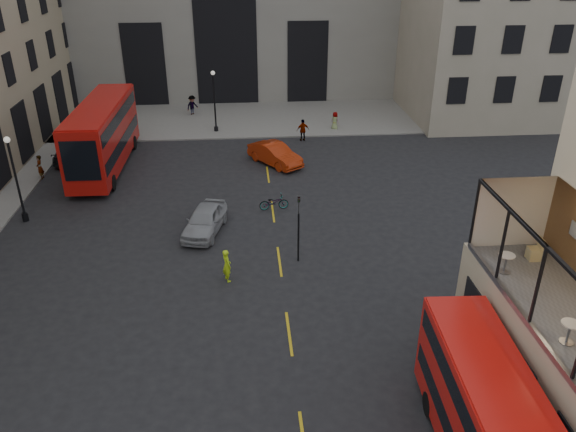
{
  "coord_description": "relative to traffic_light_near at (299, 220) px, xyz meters",
  "views": [
    {
      "loc": [
        -3.67,
        -13.42,
        15.62
      ],
      "look_at": [
        -1.6,
        11.4,
        3.0
      ],
      "focal_mm": 35.0,
      "sensor_mm": 36.0,
      "label": 1
    }
  ],
  "objects": [
    {
      "name": "pedestrian_d",
      "position": [
        5.42,
        21.81,
        -1.62
      ],
      "size": [
        0.92,
        0.91,
        1.61
      ],
      "primitive_type": "imported",
      "rotation": [
        0.0,
        0.0,
        2.37
      ],
      "color": "gray",
      "rests_on": "ground"
    },
    {
      "name": "gateway",
      "position": [
        -4.0,
        35.99,
        6.96
      ],
      "size": [
        35.0,
        10.6,
        18.0
      ],
      "color": "gray",
      "rests_on": "ground"
    },
    {
      "name": "bus_far",
      "position": [
        -12.78,
        14.38,
        0.28
      ],
      "size": [
        2.95,
        12.1,
        4.81
      ],
      "color": "#B5110C",
      "rests_on": "ground"
    },
    {
      "name": "street_lamp_a",
      "position": [
        -16.0,
        6.0,
        -0.03
      ],
      "size": [
        0.36,
        0.36,
        5.33
      ],
      "color": "black",
      "rests_on": "ground"
    },
    {
      "name": "pedestrian_b",
      "position": [
        -7.36,
        27.15,
        -1.46
      ],
      "size": [
        1.4,
        1.39,
        1.94
      ],
      "primitive_type": "imported",
      "rotation": [
        0.0,
        0.0,
        0.78
      ],
      "color": "gray",
      "rests_on": "ground"
    },
    {
      "name": "traffic_light_far",
      "position": [
        -14.0,
        16.0,
        0.0
      ],
      "size": [
        0.16,
        0.2,
        3.8
      ],
      "color": "black",
      "rests_on": "ground"
    },
    {
      "name": "host_frontage",
      "position": [
        7.5,
        -12.0,
        -0.17
      ],
      "size": [
        3.0,
        11.0,
        4.5
      ],
      "primitive_type": "cube",
      "color": "tan",
      "rests_on": "ground"
    },
    {
      "name": "pedestrian_c",
      "position": [
        2.3,
        19.15,
        -1.51
      ],
      "size": [
        1.14,
        0.64,
        1.84
      ],
      "primitive_type": "imported",
      "rotation": [
        0.0,
        0.0,
        3.33
      ],
      "color": "gray",
      "rests_on": "ground"
    },
    {
      "name": "street_lamp_b",
      "position": [
        -5.0,
        22.0,
        -0.03
      ],
      "size": [
        0.36,
        0.36,
        5.33
      ],
      "color": "black",
      "rests_on": "ground"
    },
    {
      "name": "car_b",
      "position": [
        -0.35,
        14.01,
        -1.63
      ],
      "size": [
        4.16,
        4.88,
        1.58
      ],
      "primitive_type": "imported",
      "rotation": [
        0.0,
        0.0,
        0.62
      ],
      "color": "#A8280A",
      "rests_on": "ground"
    },
    {
      "name": "pavement_far",
      "position": [
        -5.0,
        26.0,
        -2.36
      ],
      "size": [
        40.0,
        12.0,
        0.12
      ],
      "primitive_type": "cube",
      "color": "slate",
      "rests_on": "ground"
    },
    {
      "name": "car_a",
      "position": [
        -5.07,
        3.68,
        -1.66
      ],
      "size": [
        2.87,
        4.81,
        1.54
      ],
      "primitive_type": "imported",
      "rotation": [
        0.0,
        0.0,
        -0.25
      ],
      "color": "#95979D",
      "rests_on": "ground"
    },
    {
      "name": "pedestrian_a",
      "position": [
        -14.9,
        16.39,
        -1.58
      ],
      "size": [
        0.96,
        0.84,
        1.69
      ],
      "primitive_type": "imported",
      "rotation": [
        0.0,
        0.0,
        -0.27
      ],
      "color": "gray",
      "rests_on": "ground"
    },
    {
      "name": "bicycle",
      "position": [
        -0.91,
        6.32,
        -1.94
      ],
      "size": [
        1.9,
        0.84,
        0.96
      ],
      "primitive_type": "imported",
      "rotation": [
        0.0,
        0.0,
        1.68
      ],
      "color": "gray",
      "rests_on": "ground"
    },
    {
      "name": "traffic_light_near",
      "position": [
        0.0,
        0.0,
        0.0
      ],
      "size": [
        0.16,
        0.2,
        3.8
      ],
      "color": "black",
      "rests_on": "ground"
    },
    {
      "name": "cafe_table_mid",
      "position": [
        6.79,
        -12.83,
        2.65
      ],
      "size": [
        0.57,
        0.57,
        0.71
      ],
      "color": "silver",
      "rests_on": "cafe_floor"
    },
    {
      "name": "cyclist",
      "position": [
        -3.72,
        -1.57,
        -1.55
      ],
      "size": [
        0.64,
        0.75,
        1.75
      ],
      "primitive_type": "imported",
      "rotation": [
        0.0,
        0.0,
        2.0
      ],
      "color": "#BAE918",
      "rests_on": "ground"
    },
    {
      "name": "cafe_floor",
      "position": [
        7.5,
        -12.0,
        2.12
      ],
      "size": [
        3.0,
        10.0,
        0.1
      ],
      "primitive_type": "cube",
      "color": "slate",
      "rests_on": "host_frontage"
    },
    {
      "name": "car_c",
      "position": [
        -16.0,
        16.19,
        -1.77
      ],
      "size": [
        2.19,
        4.62,
        1.3
      ],
      "primitive_type": "imported",
      "rotation": [
        0.0,
        0.0,
        3.22
      ],
      "color": "black",
      "rests_on": "ground"
    },
    {
      "name": "cafe_chair_d",
      "position": [
        8.06,
        -8.1,
        2.45
      ],
      "size": [
        0.45,
        0.45,
        0.89
      ],
      "color": "tan",
      "rests_on": "cafe_floor"
    },
    {
      "name": "pedestrian_e",
      "position": [
        -17.01,
        12.59,
        -1.55
      ],
      "size": [
        0.42,
        0.64,
        1.74
      ],
      "primitive_type": "imported",
      "rotation": [
        0.0,
        0.0,
        4.72
      ],
      "color": "gray",
      "rests_on": "ground"
    },
    {
      "name": "cafe_table_far",
      "position": [
        6.58,
        -8.89,
        2.65
      ],
      "size": [
        0.58,
        0.58,
        0.72
      ],
      "color": "beige",
      "rests_on": "cafe_floor"
    }
  ]
}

